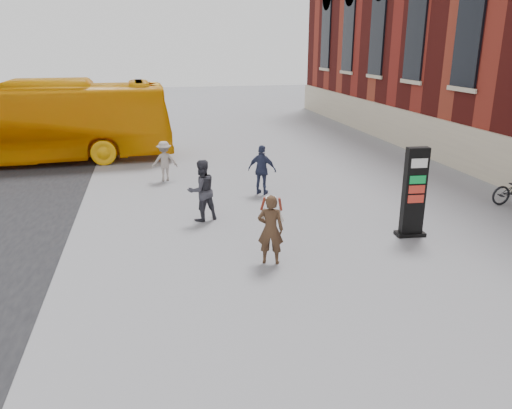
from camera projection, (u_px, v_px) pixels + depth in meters
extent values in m
plane|color=#9E9EA3|center=(281.00, 270.00, 11.30)|extent=(100.00, 100.00, 0.00)
cube|color=beige|center=(486.00, 156.00, 18.50)|extent=(0.18, 44.00, 1.80)
cube|color=black|center=(414.00, 193.00, 12.95)|extent=(0.59, 0.28, 2.39)
cube|color=black|center=(410.00, 234.00, 13.30)|extent=(0.79, 0.43, 0.10)
cube|color=white|center=(417.00, 162.00, 12.70)|extent=(0.45, 0.30, 0.24)
cube|color=#087D33|center=(415.00, 178.00, 12.83)|extent=(0.45, 0.30, 0.21)
cube|color=maroon|center=(414.00, 188.00, 12.91)|extent=(0.45, 0.30, 0.21)
cube|color=maroon|center=(414.00, 197.00, 12.99)|extent=(0.45, 0.30, 0.21)
imported|color=#412C1B|center=(270.00, 230.00, 11.41)|extent=(0.70, 0.57, 1.65)
cylinder|color=white|center=(271.00, 198.00, 11.18)|extent=(0.23, 0.23, 0.06)
cone|color=white|center=(280.00, 214.00, 11.52)|extent=(0.28, 0.24, 0.40)
cylinder|color=maroon|center=(280.00, 204.00, 11.45)|extent=(0.16, 0.12, 0.34)
cone|color=white|center=(263.00, 213.00, 11.57)|extent=(0.24, 0.28, 0.40)
cylinder|color=maroon|center=(263.00, 204.00, 11.49)|extent=(0.12, 0.16, 0.34)
imported|color=orange|center=(21.00, 122.00, 20.90)|extent=(12.45, 3.26, 3.44)
imported|color=#303038|center=(202.00, 190.00, 14.21)|extent=(1.05, 0.94, 1.78)
imported|color=gray|center=(164.00, 161.00, 18.40)|extent=(1.00, 0.63, 1.48)
imported|color=#2B324E|center=(262.00, 170.00, 16.72)|extent=(1.05, 0.86, 1.67)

